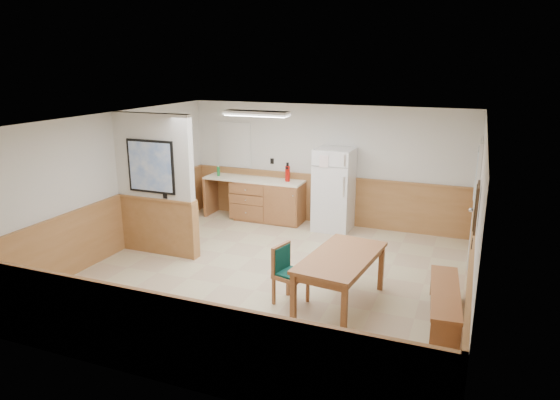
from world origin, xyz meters
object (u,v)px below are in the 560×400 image
at_px(dining_bench, 445,298).
at_px(soap_bottle, 218,171).
at_px(dining_chair, 286,269).
at_px(fire_extinguisher, 287,173).
at_px(dining_table, 341,262).
at_px(refrigerator, 334,190).

bearing_deg(dining_bench, soap_bottle, 142.96).
bearing_deg(dining_chair, soap_bottle, 144.93).
height_order(dining_chair, fire_extinguisher, fire_extinguisher).
relative_size(dining_table, fire_extinguisher, 4.33).
xyz_separation_m(refrigerator, dining_chair, (0.26, -3.37, -0.34)).
xyz_separation_m(refrigerator, soap_bottle, (-2.64, 0.01, 0.16)).
bearing_deg(refrigerator, dining_table, -71.46).
height_order(dining_bench, fire_extinguisher, fire_extinguisher).
relative_size(refrigerator, soap_bottle, 8.20).
relative_size(refrigerator, dining_table, 0.97).
xyz_separation_m(refrigerator, dining_table, (1.01, -3.21, -0.18)).
height_order(refrigerator, soap_bottle, refrigerator).
distance_m(dining_table, fire_extinguisher, 3.90).
xyz_separation_m(dining_table, dining_bench, (1.39, 0.06, -0.31)).
relative_size(fire_extinguisher, soap_bottle, 1.96).
bearing_deg(dining_table, dining_chair, -160.85).
bearing_deg(dining_chair, dining_table, 27.02).
xyz_separation_m(dining_table, fire_extinguisher, (-2.05, 3.29, 0.42)).
bearing_deg(fire_extinguisher, soap_bottle, -176.79).
bearing_deg(soap_bottle, refrigerator, -0.26).
distance_m(refrigerator, dining_chair, 3.40).
bearing_deg(dining_chair, refrigerator, 108.76).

